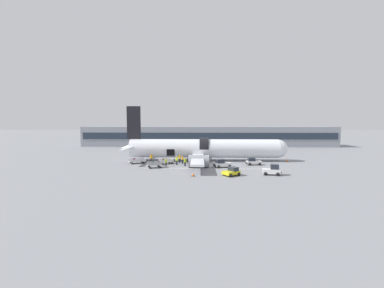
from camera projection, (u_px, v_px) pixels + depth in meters
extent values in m
plane|color=gray|center=(214.00, 165.00, 50.38)|extent=(500.00, 500.00, 0.00)
cube|color=silver|center=(202.00, 169.00, 46.62)|extent=(21.31, 0.32, 0.01)
cube|color=gray|center=(208.00, 136.00, 92.31)|extent=(88.39, 10.40, 6.90)
cube|color=#232D3D|center=(208.00, 136.00, 87.04)|extent=(86.63, 0.16, 2.21)
cylinder|color=white|center=(204.00, 148.00, 56.02)|extent=(32.27, 4.01, 4.01)
sphere|color=white|center=(278.00, 149.00, 55.50)|extent=(3.81, 3.81, 3.81)
cone|color=white|center=(131.00, 148.00, 56.54)|extent=(4.61, 3.69, 3.69)
cylinder|color=black|center=(204.00, 147.00, 55.95)|extent=(1.94, 4.02, 4.02)
cube|color=black|center=(134.00, 123.00, 56.05)|extent=(3.01, 0.28, 7.17)
cube|color=white|center=(128.00, 148.00, 52.09)|extent=(0.94, 8.83, 0.20)
cube|color=white|center=(138.00, 145.00, 60.88)|extent=(0.94, 8.83, 0.20)
cube|color=white|center=(198.00, 159.00, 47.70)|extent=(2.24, 15.77, 0.40)
cube|color=white|center=(198.00, 149.00, 64.60)|extent=(2.24, 15.77, 0.40)
cylinder|color=gray|center=(199.00, 161.00, 47.59)|extent=(3.79, 2.32, 2.32)
cylinder|color=gray|center=(199.00, 151.00, 64.77)|extent=(3.79, 2.32, 2.32)
cube|color=black|center=(171.00, 152.00, 54.33)|extent=(1.70, 0.12, 1.40)
cylinder|color=#56565B|center=(250.00, 156.00, 55.83)|extent=(0.22, 0.22, 1.24)
sphere|color=black|center=(250.00, 159.00, 55.88)|extent=(0.96, 0.96, 0.96)
cylinder|color=#56565B|center=(189.00, 157.00, 53.56)|extent=(0.22, 0.22, 1.24)
sphere|color=black|center=(189.00, 160.00, 53.62)|extent=(0.96, 0.96, 0.96)
cylinder|color=#56565B|center=(190.00, 154.00, 58.95)|extent=(0.22, 0.22, 1.24)
sphere|color=black|center=(190.00, 157.00, 59.00)|extent=(0.96, 0.96, 0.96)
cube|color=yellow|center=(231.00, 173.00, 40.31)|extent=(3.01, 2.83, 0.51)
cube|color=#232833|center=(233.00, 169.00, 40.51)|extent=(1.75, 1.80, 0.61)
cube|color=black|center=(237.00, 172.00, 41.06)|extent=(0.98, 1.27, 0.25)
sphere|color=black|center=(239.00, 174.00, 40.16)|extent=(0.56, 0.56, 0.56)
sphere|color=black|center=(232.00, 173.00, 41.45)|extent=(0.56, 0.56, 0.56)
sphere|color=black|center=(231.00, 175.00, 39.20)|extent=(0.56, 0.56, 0.56)
sphere|color=black|center=(224.00, 174.00, 40.49)|extent=(0.56, 0.56, 0.56)
cube|color=white|center=(223.00, 164.00, 47.73)|extent=(3.42, 2.28, 0.63)
cube|color=#232833|center=(220.00, 161.00, 47.52)|extent=(1.71, 1.55, 0.71)
cube|color=black|center=(215.00, 166.00, 47.29)|extent=(0.50, 1.21, 0.32)
sphere|color=black|center=(216.00, 166.00, 48.09)|extent=(0.56, 0.56, 0.56)
sphere|color=black|center=(219.00, 167.00, 46.83)|extent=(0.56, 0.56, 0.56)
sphere|color=black|center=(227.00, 165.00, 48.68)|extent=(0.56, 0.56, 0.56)
sphere|color=black|center=(229.00, 166.00, 47.43)|extent=(0.56, 0.56, 0.56)
cube|color=white|center=(271.00, 171.00, 40.86)|extent=(2.92, 1.75, 0.72)
cube|color=#232833|center=(275.00, 167.00, 40.69)|extent=(1.40, 1.30, 0.78)
cube|color=black|center=(281.00, 172.00, 40.57)|extent=(0.32, 1.16, 0.36)
sphere|color=black|center=(278.00, 174.00, 40.09)|extent=(0.56, 0.56, 0.56)
sphere|color=black|center=(277.00, 173.00, 41.29)|extent=(0.56, 0.56, 0.56)
sphere|color=black|center=(266.00, 174.00, 40.48)|extent=(0.56, 0.56, 0.56)
sphere|color=black|center=(265.00, 172.00, 41.67)|extent=(0.56, 0.56, 0.56)
cube|color=white|center=(254.00, 162.00, 50.51)|extent=(2.98, 1.48, 0.56)
cube|color=#232833|center=(251.00, 159.00, 50.43)|extent=(1.38, 1.16, 0.66)
cube|color=black|center=(246.00, 163.00, 50.44)|extent=(0.21, 1.13, 0.28)
sphere|color=black|center=(248.00, 163.00, 51.07)|extent=(0.56, 0.56, 0.56)
sphere|color=black|center=(250.00, 164.00, 49.89)|extent=(0.56, 0.56, 0.56)
sphere|color=black|center=(258.00, 163.00, 51.17)|extent=(0.56, 0.56, 0.56)
sphere|color=black|center=(260.00, 164.00, 49.99)|extent=(0.56, 0.56, 0.56)
cube|color=silver|center=(166.00, 162.00, 51.85)|extent=(3.11, 2.57, 0.05)
cube|color=silver|center=(172.00, 160.00, 52.42)|extent=(0.73, 1.30, 0.53)
cube|color=silver|center=(167.00, 161.00, 51.21)|extent=(2.42, 1.33, 0.53)
cube|color=silver|center=(165.00, 160.00, 52.44)|extent=(2.42, 1.33, 0.53)
cube|color=#333338|center=(174.00, 162.00, 52.67)|extent=(0.83, 0.49, 0.06)
sphere|color=black|center=(172.00, 163.00, 51.65)|extent=(0.40, 0.40, 0.40)
sphere|color=black|center=(169.00, 162.00, 52.94)|extent=(0.40, 0.40, 0.40)
sphere|color=black|center=(163.00, 164.00, 50.80)|extent=(0.40, 0.40, 0.40)
sphere|color=black|center=(160.00, 163.00, 52.09)|extent=(0.40, 0.40, 0.40)
cube|color=black|center=(168.00, 161.00, 52.00)|extent=(0.52, 0.47, 0.35)
cube|color=olive|center=(170.00, 160.00, 52.50)|extent=(0.56, 0.35, 0.33)
cube|color=#4C1E1E|center=(163.00, 160.00, 51.64)|extent=(0.47, 0.35, 0.63)
cube|color=#999BA0|center=(154.00, 165.00, 47.36)|extent=(2.99, 2.39, 0.05)
cube|color=#999BA0|center=(161.00, 163.00, 47.72)|extent=(0.60, 1.53, 0.53)
cube|color=#999BA0|center=(155.00, 164.00, 46.60)|extent=(2.41, 0.92, 0.53)
cube|color=#999BA0|center=(154.00, 162.00, 48.06)|extent=(2.41, 0.92, 0.53)
cube|color=#333338|center=(164.00, 166.00, 47.91)|extent=(0.87, 0.38, 0.06)
sphere|color=black|center=(160.00, 167.00, 46.90)|extent=(0.40, 0.40, 0.40)
sphere|color=black|center=(158.00, 166.00, 48.43)|extent=(0.40, 0.40, 0.40)
sphere|color=black|center=(150.00, 168.00, 46.35)|extent=(0.40, 0.40, 0.40)
sphere|color=black|center=(149.00, 166.00, 47.87)|extent=(0.40, 0.40, 0.40)
cube|color=#4C1E1E|center=(151.00, 164.00, 46.88)|extent=(0.48, 0.38, 0.45)
cube|color=#4C1E1E|center=(159.00, 163.00, 47.79)|extent=(0.53, 0.41, 0.44)
cube|color=#14472D|center=(153.00, 163.00, 47.54)|extent=(0.40, 0.33, 0.50)
cube|color=silver|center=(137.00, 161.00, 52.57)|extent=(3.75, 3.04, 0.05)
cube|color=silver|center=(145.00, 159.00, 53.22)|extent=(0.83, 1.60, 0.46)
cube|color=silver|center=(138.00, 160.00, 51.78)|extent=(2.94, 1.49, 0.46)
cube|color=silver|center=(136.00, 159.00, 53.32)|extent=(2.94, 1.49, 0.46)
cube|color=#333338|center=(147.00, 161.00, 53.46)|extent=(0.84, 0.47, 0.06)
sphere|color=black|center=(144.00, 163.00, 52.27)|extent=(0.40, 0.40, 0.40)
sphere|color=black|center=(142.00, 161.00, 53.87)|extent=(0.40, 0.40, 0.40)
sphere|color=black|center=(132.00, 163.00, 51.32)|extent=(0.40, 0.40, 0.40)
sphere|color=black|center=(131.00, 162.00, 52.91)|extent=(0.40, 0.40, 0.40)
cube|color=#721951|center=(138.00, 160.00, 52.25)|extent=(0.39, 0.35, 0.37)
cube|color=#721951|center=(134.00, 160.00, 51.96)|extent=(0.58, 0.34, 0.62)
cylinder|color=#1E2338|center=(177.00, 163.00, 50.49)|extent=(0.44, 0.44, 0.86)
cylinder|color=#CCE523|center=(177.00, 159.00, 50.42)|extent=(0.57, 0.57, 0.68)
sphere|color=beige|center=(177.00, 157.00, 50.38)|extent=(0.24, 0.24, 0.24)
cylinder|color=#CCE523|center=(178.00, 159.00, 50.26)|extent=(0.18, 0.18, 0.62)
cylinder|color=#CCE523|center=(176.00, 159.00, 50.60)|extent=(0.18, 0.18, 0.62)
cylinder|color=#2D2D33|center=(166.00, 164.00, 49.10)|extent=(0.37, 0.37, 0.75)
cylinder|color=#B7E019|center=(166.00, 161.00, 49.04)|extent=(0.47, 0.47, 0.59)
sphere|color=brown|center=(166.00, 159.00, 49.01)|extent=(0.21, 0.21, 0.21)
cylinder|color=#B7E019|center=(167.00, 161.00, 49.23)|extent=(0.15, 0.15, 0.54)
cylinder|color=#B7E019|center=(165.00, 161.00, 48.87)|extent=(0.15, 0.15, 0.54)
cylinder|color=#1E2338|center=(182.00, 162.00, 52.33)|extent=(0.40, 0.40, 0.79)
cylinder|color=orange|center=(182.00, 158.00, 52.27)|extent=(0.52, 0.52, 0.62)
sphere|color=tan|center=(182.00, 156.00, 52.23)|extent=(0.22, 0.22, 0.22)
cylinder|color=orange|center=(183.00, 159.00, 52.09)|extent=(0.16, 0.16, 0.57)
cylinder|color=orange|center=(182.00, 158.00, 52.46)|extent=(0.16, 0.16, 0.57)
cylinder|color=#1E2338|center=(180.00, 161.00, 53.17)|extent=(0.42, 0.42, 0.87)
cylinder|color=orange|center=(180.00, 157.00, 53.11)|extent=(0.54, 0.54, 0.69)
sphere|color=brown|center=(180.00, 155.00, 53.07)|extent=(0.24, 0.24, 0.24)
cylinder|color=orange|center=(180.00, 158.00, 52.89)|extent=(0.17, 0.17, 0.63)
cylinder|color=orange|center=(179.00, 157.00, 53.34)|extent=(0.17, 0.17, 0.63)
cylinder|color=black|center=(185.00, 164.00, 49.27)|extent=(0.41, 0.41, 0.79)
cylinder|color=#B7E019|center=(185.00, 160.00, 49.21)|extent=(0.52, 0.52, 0.62)
sphere|color=#9E7556|center=(185.00, 158.00, 49.17)|extent=(0.22, 0.22, 0.22)
cylinder|color=#B7E019|center=(184.00, 161.00, 49.05)|extent=(0.17, 0.17, 0.57)
cylinder|color=#B7E019|center=(186.00, 161.00, 49.37)|extent=(0.17, 0.17, 0.57)
cylinder|color=#2D2D33|center=(151.00, 160.00, 53.55)|extent=(0.42, 0.42, 0.89)
cylinder|color=orange|center=(151.00, 157.00, 53.48)|extent=(0.54, 0.54, 0.70)
sphere|color=#9E7556|center=(151.00, 154.00, 53.44)|extent=(0.25, 0.25, 0.25)
cylinder|color=orange|center=(152.00, 157.00, 53.39)|extent=(0.17, 0.17, 0.65)
cylinder|color=orange|center=(150.00, 157.00, 53.59)|extent=(0.17, 0.17, 0.65)
cube|color=black|center=(153.00, 163.00, 50.70)|extent=(0.58, 0.35, 0.53)
cube|color=black|center=(153.00, 162.00, 50.68)|extent=(0.35, 0.08, 0.12)
cube|color=black|center=(287.00, 162.00, 54.49)|extent=(0.54, 0.54, 0.03)
cone|color=orange|center=(287.00, 160.00, 54.46)|extent=(0.40, 0.40, 0.77)
cylinder|color=white|center=(287.00, 160.00, 54.45)|extent=(0.23, 0.23, 0.09)
cube|color=black|center=(193.00, 176.00, 39.98)|extent=(0.56, 0.56, 0.03)
cone|color=orange|center=(193.00, 174.00, 39.95)|extent=(0.41, 0.41, 0.65)
cylinder|color=white|center=(193.00, 174.00, 39.95)|extent=(0.24, 0.24, 0.08)
cube|color=black|center=(204.00, 167.00, 48.54)|extent=(0.49, 0.49, 0.03)
cone|color=orange|center=(205.00, 165.00, 48.51)|extent=(0.36, 0.36, 0.66)
cylinder|color=white|center=(205.00, 165.00, 48.51)|extent=(0.21, 0.21, 0.08)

